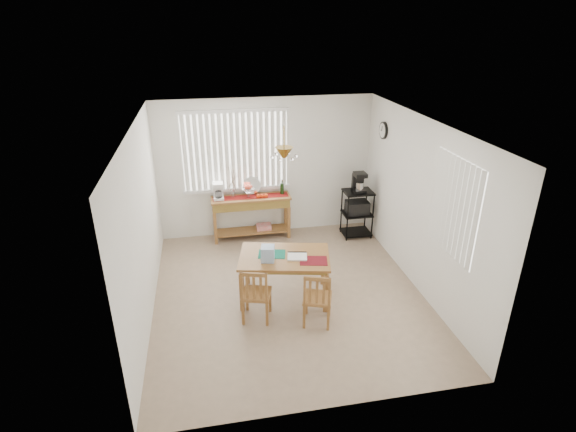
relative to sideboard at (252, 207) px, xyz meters
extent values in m
cube|color=tan|center=(0.31, -2.02, -0.63)|extent=(4.00, 4.50, 0.01)
cube|color=white|center=(0.31, 0.28, 0.68)|extent=(4.00, 0.10, 2.60)
cube|color=white|center=(0.31, -4.32, 0.68)|extent=(4.00, 0.10, 2.60)
cube|color=white|center=(-1.74, -2.02, 0.68)|extent=(0.10, 4.50, 2.60)
cube|color=white|center=(2.36, -2.02, 0.68)|extent=(0.10, 4.50, 2.60)
cube|color=white|center=(0.31, -2.02, 2.03)|extent=(4.00, 4.50, 0.10)
cube|color=white|center=(-0.24, 0.22, 1.03)|extent=(1.90, 0.01, 1.40)
cube|color=white|center=(-1.13, 0.21, 1.03)|extent=(0.07, 0.03, 1.40)
cube|color=white|center=(-1.03, 0.21, 1.03)|extent=(0.07, 0.03, 1.40)
cube|color=white|center=(-0.92, 0.21, 1.03)|extent=(0.07, 0.03, 1.40)
cube|color=white|center=(-0.82, 0.21, 1.03)|extent=(0.07, 0.03, 1.40)
cube|color=white|center=(-0.71, 0.21, 1.03)|extent=(0.07, 0.03, 1.40)
cube|color=white|center=(-0.61, 0.21, 1.03)|extent=(0.07, 0.03, 1.40)
cube|color=white|center=(-0.50, 0.21, 1.03)|extent=(0.07, 0.03, 1.40)
cube|color=white|center=(-0.40, 0.21, 1.03)|extent=(0.07, 0.03, 1.40)
cube|color=white|center=(-0.29, 0.21, 1.03)|extent=(0.07, 0.03, 1.40)
cube|color=white|center=(-0.18, 0.21, 1.03)|extent=(0.07, 0.03, 1.40)
cube|color=white|center=(-0.08, 0.21, 1.03)|extent=(0.07, 0.03, 1.40)
cube|color=white|center=(0.03, 0.21, 1.03)|extent=(0.07, 0.03, 1.40)
cube|color=white|center=(0.13, 0.21, 1.03)|extent=(0.07, 0.03, 1.40)
cube|color=white|center=(0.24, 0.21, 1.03)|extent=(0.07, 0.03, 1.40)
cube|color=white|center=(0.34, 0.21, 1.03)|extent=(0.07, 0.03, 1.40)
cube|color=white|center=(0.45, 0.21, 1.03)|extent=(0.07, 0.03, 1.40)
cube|color=white|center=(0.55, 0.21, 1.03)|extent=(0.07, 0.03, 1.40)
cube|color=white|center=(0.66, 0.21, 1.03)|extent=(0.07, 0.03, 1.40)
cube|color=white|center=(-0.24, 0.20, 0.30)|extent=(1.98, 0.06, 0.06)
cube|color=white|center=(-0.24, 0.20, 1.76)|extent=(1.98, 0.06, 0.06)
cube|color=white|center=(2.31, -2.92, 1.03)|extent=(0.01, 1.10, 1.30)
cube|color=white|center=(2.30, -3.42, 1.03)|extent=(0.03, 0.07, 1.30)
cube|color=white|center=(2.30, -3.31, 1.03)|extent=(0.03, 0.07, 1.30)
cube|color=white|center=(2.30, -3.20, 1.03)|extent=(0.03, 0.07, 1.30)
cube|color=white|center=(2.30, -3.09, 1.03)|extent=(0.03, 0.07, 1.30)
cube|color=white|center=(2.30, -2.98, 1.03)|extent=(0.03, 0.07, 1.30)
cube|color=white|center=(2.30, -2.87, 1.03)|extent=(0.03, 0.07, 1.30)
cube|color=white|center=(2.30, -2.76, 1.03)|extent=(0.03, 0.07, 1.30)
cube|color=white|center=(2.30, -2.65, 1.03)|extent=(0.03, 0.07, 1.30)
cube|color=white|center=(2.30, -2.54, 1.03)|extent=(0.03, 0.07, 1.30)
cube|color=white|center=(2.30, -2.43, 1.03)|extent=(0.03, 0.07, 1.30)
cylinder|color=black|center=(2.29, -0.47, 1.46)|extent=(0.04, 0.30, 0.30)
cylinder|color=white|center=(2.26, -0.47, 1.46)|extent=(0.01, 0.25, 0.25)
cylinder|color=olive|center=(0.24, -2.09, 1.81)|extent=(0.01, 0.01, 0.34)
cone|color=olive|center=(0.24, -2.09, 1.63)|extent=(0.24, 0.24, 0.14)
sphere|color=white|center=(0.40, -2.09, 1.57)|extent=(0.05, 0.05, 0.05)
sphere|color=white|center=(0.32, -1.95, 1.57)|extent=(0.05, 0.05, 0.05)
sphere|color=white|center=(0.16, -1.95, 1.57)|extent=(0.05, 0.05, 0.05)
sphere|color=white|center=(0.08, -2.09, 1.57)|extent=(0.05, 0.05, 0.05)
sphere|color=white|center=(0.16, -2.23, 1.57)|extent=(0.05, 0.05, 0.05)
sphere|color=white|center=(0.32, -2.23, 1.57)|extent=(0.05, 0.05, 0.05)
cube|color=olive|center=(-0.01, 0.00, 0.19)|extent=(1.47, 0.41, 0.04)
cube|color=olive|center=(-0.01, 0.00, 0.09)|extent=(1.41, 0.38, 0.15)
cube|color=olive|center=(-0.70, -0.16, -0.30)|extent=(0.06, 0.06, 0.63)
cube|color=olive|center=(0.68, -0.16, -0.30)|extent=(0.06, 0.06, 0.63)
cube|color=olive|center=(-0.70, 0.16, -0.30)|extent=(0.06, 0.06, 0.63)
cube|color=olive|center=(0.68, 0.16, -0.30)|extent=(0.06, 0.06, 0.63)
cube|color=olive|center=(-0.01, 0.00, -0.48)|extent=(1.36, 0.36, 0.03)
cube|color=red|center=(0.22, 0.00, -0.42)|extent=(0.28, 0.20, 0.09)
cube|color=maroon|center=(-0.01, 0.00, 0.21)|extent=(1.40, 0.23, 0.01)
cube|color=white|center=(-0.60, 0.00, 0.23)|extent=(0.18, 0.22, 0.05)
cube|color=white|center=(-0.60, 0.07, 0.34)|extent=(0.18, 0.07, 0.28)
cube|color=white|center=(-0.60, -0.02, 0.50)|extent=(0.18, 0.20, 0.06)
cylinder|color=white|center=(-0.60, -0.03, 0.31)|extent=(0.12, 0.12, 0.12)
cylinder|color=white|center=(-0.06, -0.02, 0.25)|extent=(0.05, 0.05, 0.09)
cone|color=white|center=(-0.06, -0.02, 0.34)|extent=(0.24, 0.24, 0.08)
sphere|color=red|center=(-0.01, -0.02, 0.42)|extent=(0.07, 0.07, 0.07)
sphere|color=red|center=(-0.04, 0.03, 0.42)|extent=(0.07, 0.07, 0.07)
sphere|color=red|center=(-0.09, 0.01, 0.42)|extent=(0.07, 0.07, 0.07)
sphere|color=red|center=(-0.09, -0.05, 0.42)|extent=(0.07, 0.07, 0.07)
sphere|color=red|center=(-0.04, -0.06, 0.42)|extent=(0.07, 0.07, 0.07)
sphere|color=#FF410D|center=(0.12, -0.07, 0.24)|extent=(0.07, 0.07, 0.07)
sphere|color=#FF410D|center=(0.19, -0.07, 0.24)|extent=(0.07, 0.07, 0.07)
sphere|color=#FF410D|center=(0.27, -0.07, 0.24)|extent=(0.07, 0.07, 0.07)
cylinder|color=silver|center=(0.04, 0.17, 0.37)|extent=(0.33, 0.08, 0.33)
cylinder|color=white|center=(-0.33, 0.05, 0.27)|extent=(0.07, 0.07, 0.13)
cylinder|color=#4C3823|center=(-0.33, 0.05, 0.54)|extent=(0.08, 0.04, 0.41)
cylinder|color=#4C3823|center=(-0.33, 0.05, 0.56)|extent=(0.13, 0.06, 0.44)
cylinder|color=#4C3823|center=(-0.33, 0.05, 0.52)|extent=(0.16, 0.07, 0.33)
cylinder|color=#4C3823|center=(-0.33, 0.05, 0.59)|extent=(0.05, 0.02, 0.50)
cylinder|color=#4C3823|center=(-0.33, 0.05, 0.51)|extent=(0.20, 0.09, 0.28)
cylinder|color=black|center=(0.59, 0.05, 0.31)|extent=(0.07, 0.07, 0.21)
cylinder|color=black|center=(0.59, 0.05, 0.45)|extent=(0.03, 0.03, 0.07)
cylinder|color=black|center=(1.73, -0.49, -0.17)|extent=(0.03, 0.03, 0.91)
cylinder|color=black|center=(2.22, -0.49, -0.17)|extent=(0.03, 0.03, 0.91)
cylinder|color=black|center=(1.73, -0.10, -0.17)|extent=(0.03, 0.03, 0.91)
cylinder|color=black|center=(2.22, -0.10, -0.17)|extent=(0.03, 0.03, 0.91)
cube|color=black|center=(1.97, -0.29, 0.27)|extent=(0.54, 0.43, 0.03)
cube|color=black|center=(1.97, -0.29, -0.17)|extent=(0.54, 0.43, 0.03)
cube|color=black|center=(1.97, -0.29, -0.56)|extent=(0.54, 0.43, 0.03)
cube|color=black|center=(1.97, -0.29, -0.03)|extent=(0.41, 0.32, 0.24)
cube|color=black|center=(1.97, -0.31, 0.32)|extent=(0.21, 0.26, 0.05)
cube|color=black|center=(1.97, -0.23, 0.45)|extent=(0.21, 0.09, 0.32)
cube|color=black|center=(1.97, -0.31, 0.63)|extent=(0.21, 0.24, 0.07)
cylinder|color=silver|center=(1.97, -0.32, 0.41)|extent=(0.14, 0.14, 0.14)
cube|color=olive|center=(0.24, -2.09, 0.06)|extent=(1.45, 1.09, 0.04)
cube|color=olive|center=(0.24, -2.09, 0.01)|extent=(1.34, 0.98, 0.06)
cube|color=olive|center=(-0.42, -2.32, -0.32)|extent=(0.08, 0.08, 0.60)
cube|color=olive|center=(0.75, -2.57, -0.32)|extent=(0.08, 0.08, 0.60)
cube|color=olive|center=(-0.27, -1.61, -0.32)|extent=(0.08, 0.08, 0.60)
cube|color=olive|center=(0.90, -1.86, -0.32)|extent=(0.08, 0.08, 0.60)
cube|color=#136E57|center=(0.07, -2.00, 0.08)|extent=(0.44, 0.35, 0.01)
cube|color=maroon|center=(0.62, -2.31, 0.08)|extent=(0.44, 0.35, 0.01)
cube|color=white|center=(0.42, -2.17, 0.09)|extent=(0.32, 0.28, 0.02)
cube|color=black|center=(0.44, -2.05, 0.09)|extent=(0.28, 0.08, 0.03)
cube|color=#97B6DD|center=(-0.01, -2.18, 0.19)|extent=(0.22, 0.22, 0.22)
cube|color=olive|center=(-0.23, -2.53, -0.23)|extent=(0.47, 0.47, 0.04)
cube|color=olive|center=(-0.03, -2.42, -0.43)|extent=(0.05, 0.05, 0.38)
cube|color=olive|center=(-0.35, -2.33, -0.43)|extent=(0.05, 0.05, 0.38)
cube|color=olive|center=(-0.12, -2.74, -0.43)|extent=(0.05, 0.05, 0.38)
cube|color=olive|center=(-0.44, -2.65, -0.43)|extent=(0.05, 0.05, 0.38)
cube|color=olive|center=(-0.12, -2.75, 0.00)|extent=(0.04, 0.04, 0.42)
cube|color=olive|center=(-0.44, -2.66, 0.00)|extent=(0.04, 0.04, 0.42)
cube|color=olive|center=(-0.28, -2.70, 0.19)|extent=(0.34, 0.12, 0.05)
cube|color=olive|center=(-0.19, -2.73, -0.02)|extent=(0.04, 0.03, 0.34)
cube|color=olive|center=(-0.28, -2.70, -0.02)|extent=(0.04, 0.03, 0.34)
cube|color=olive|center=(-0.37, -2.68, -0.02)|extent=(0.04, 0.03, 0.34)
cube|color=olive|center=(0.57, -2.78, -0.23)|extent=(0.48, 0.48, 0.04)
cube|color=olive|center=(0.78, -2.68, -0.44)|extent=(0.05, 0.05, 0.37)
cube|color=olive|center=(0.47, -2.58, -0.44)|extent=(0.05, 0.05, 0.37)
cube|color=olive|center=(0.67, -2.99, -0.44)|extent=(0.05, 0.05, 0.37)
cube|color=olive|center=(0.37, -2.88, -0.44)|extent=(0.05, 0.05, 0.37)
cube|color=olive|center=(0.67, -2.99, -0.01)|extent=(0.04, 0.04, 0.41)
cube|color=olive|center=(0.36, -2.89, -0.01)|extent=(0.04, 0.04, 0.41)
cube|color=olive|center=(0.52, -2.94, 0.17)|extent=(0.33, 0.13, 0.05)
cube|color=olive|center=(0.60, -2.97, -0.03)|extent=(0.04, 0.03, 0.33)
cube|color=olive|center=(0.52, -2.94, -0.03)|extent=(0.04, 0.03, 0.33)
cube|color=olive|center=(0.43, -2.91, -0.03)|extent=(0.04, 0.03, 0.33)
camera|label=1|loc=(-0.78, -7.72, 3.26)|focal=28.00mm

